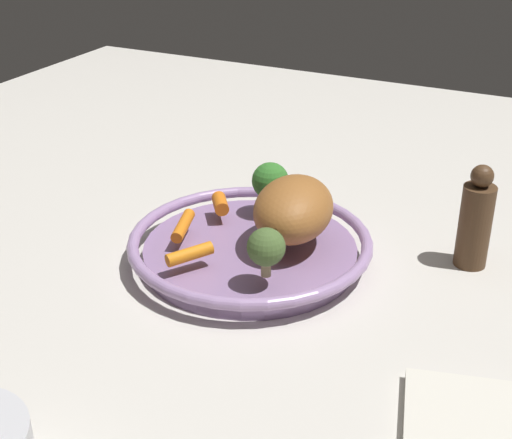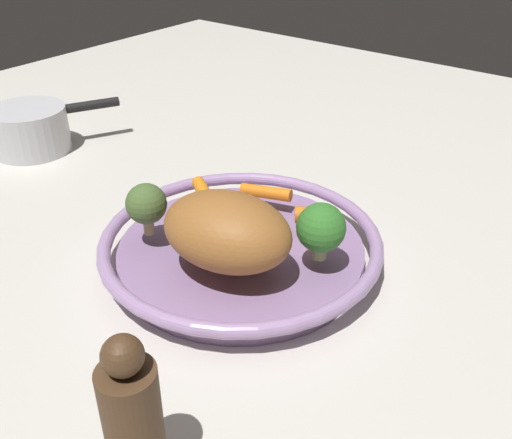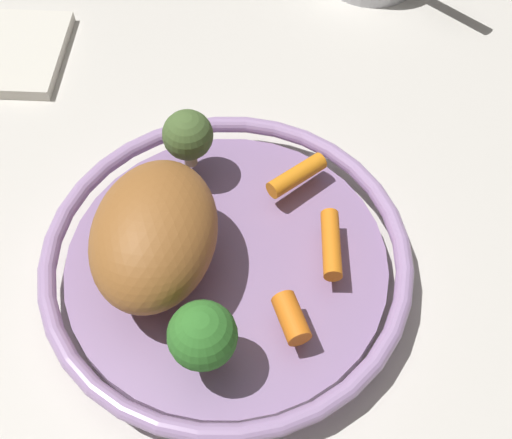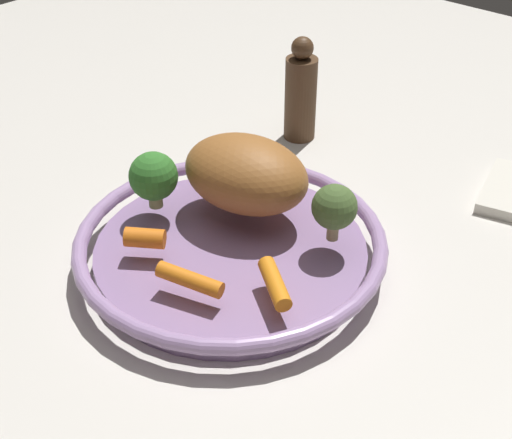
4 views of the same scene
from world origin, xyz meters
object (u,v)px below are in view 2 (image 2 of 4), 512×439
Objects in this scene: serving_bowl at (241,247)px; baby_carrot_left at (203,192)px; broccoli_floret_large at (321,228)px; saucepan at (31,129)px; baby_carrot_near_rim at (312,215)px; roast_chicken_piece at (227,231)px; broccoli_floret_small at (146,204)px; pepper_mill at (133,422)px; baby_carrot_right at (266,192)px.

baby_carrot_left is at bearing -22.42° from serving_bowl.
broccoli_floret_large is 0.33× the size of saucepan.
roast_chicken_piece is at bearing 78.41° from baby_carrot_near_rim.
broccoli_floret_small is (0.09, 0.07, 0.06)m from serving_bowl.
baby_carrot_left is 0.39m from saucepan.
broccoli_floret_small is 0.41m from saucepan.
serving_bowl is at bearing 157.58° from baby_carrot_left.
pepper_mill reaches higher than broccoli_floret_small.
saucepan is at bearing 0.12° from baby_carrot_left.
baby_carrot_right is at bearing -29.27° from broccoli_floret_large.
serving_bowl is 0.49m from saucepan.
pepper_mill is at bearing 135.13° from broccoli_floret_small.
pepper_mill reaches higher than baby_carrot_near_rim.
baby_carrot_near_rim is at bearing -101.59° from roast_chicken_piece.
roast_chicken_piece reaches higher than baby_carrot_right.
baby_carrot_left is at bearing -37.51° from roast_chicken_piece.
saucepan is at bearing 3.84° from baby_carrot_near_rim.
baby_carrot_left is 0.08m from baby_carrot_right.
baby_carrot_right is (0.03, -0.09, 0.03)m from serving_bowl.
broccoli_floret_small is at bearing 23.72° from broccoli_floret_large.
saucepan reaches higher than serving_bowl.
broccoli_floret_large reaches higher than baby_carrot_left.
broccoli_floret_small is at bearing -44.87° from pepper_mill.
pepper_mill is 0.69m from saucepan.
baby_carrot_near_rim is at bearing -124.60° from serving_bowl.
broccoli_floret_small is (0.06, 0.15, 0.03)m from baby_carrot_right.
broccoli_floret_large is (-0.10, -0.02, 0.06)m from serving_bowl.
saucepan reaches higher than baby_carrot_left.
baby_carrot_near_rim is 0.62× the size of broccoli_floret_large.
baby_carrot_right is (-0.07, -0.05, -0.00)m from baby_carrot_left.
roast_chicken_piece is 0.10m from broccoli_floret_large.
baby_carrot_right is 0.17m from broccoli_floret_small.
baby_carrot_right is at bearing -110.24° from broccoli_floret_small.
broccoli_floret_small is at bearing 6.26° from roast_chicken_piece.
baby_carrot_near_rim is at bearing -134.61° from broccoli_floret_small.
baby_carrot_left is 0.31× the size of saucepan.
broccoli_floret_small is at bearing 69.76° from baby_carrot_right.
serving_bowl is at bearing -64.63° from roast_chicken_piece.
saucepan is at bearing -27.29° from pepper_mill.
roast_chicken_piece is at bearing 43.09° from broccoli_floret_large.
broccoli_floret_large is at bearing -136.91° from roast_chicken_piece.
baby_carrot_right is 1.07× the size of broccoli_floret_small.
baby_carrot_left is at bearing 37.12° from baby_carrot_right.
pepper_mill is (-0.21, 0.21, -0.01)m from broccoli_floret_small.
pepper_mill is at bearing 114.20° from roast_chicken_piece.
baby_carrot_near_rim is 0.20m from broccoli_floret_small.
roast_chicken_piece is 0.16m from baby_carrot_left.
broccoli_floret_small is 0.20m from broccoli_floret_large.
serving_bowl is 0.08m from roast_chicken_piece.
roast_chicken_piece is (-0.03, 0.05, 0.06)m from serving_bowl.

